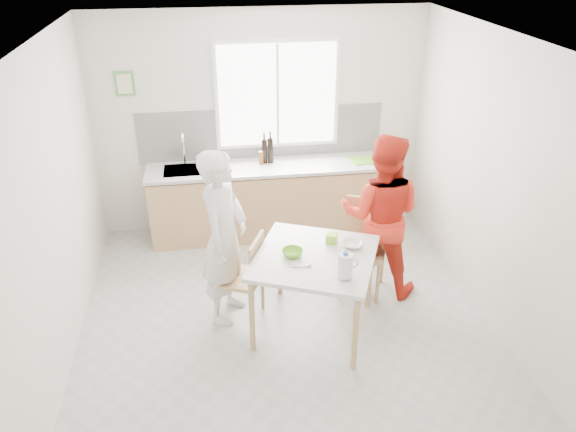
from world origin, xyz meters
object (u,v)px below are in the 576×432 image
object	(u,v)px
bowl_white	(352,244)
bowl_green	(293,253)
chair_far	(364,242)
person_white	(224,238)
person_red	(381,216)
wine_bottle_a	(270,150)
dining_table	(315,264)
wine_bottle_b	(264,151)
chair_left	(246,274)
milk_jug	(346,265)

from	to	relation	value
bowl_white	bowl_green	bearing A→B (deg)	-172.38
chair_far	person_white	distance (m)	1.52
person_red	wine_bottle_a	world-z (taller)	person_red
dining_table	person_white	xyz separation A→B (m)	(-0.81, 0.35, 0.15)
person_white	bowl_white	size ratio (longest dim) A/B	9.14
bowl_white	wine_bottle_b	distance (m)	2.06
chair_far	person_red	size ratio (longest dim) A/B	0.58
chair_left	person_red	size ratio (longest dim) A/B	0.52
dining_table	person_white	size ratio (longest dim) A/B	0.79
person_white	bowl_green	distance (m)	0.68
dining_table	chair_left	distance (m)	0.72
chair_far	bowl_green	size ratio (longest dim) A/B	5.27
chair_far	bowl_green	bearing A→B (deg)	-122.12
chair_left	chair_far	bearing A→B (deg)	128.69
person_white	bowl_green	size ratio (longest dim) A/B	9.21
chair_far	wine_bottle_b	size ratio (longest dim) A/B	3.35
chair_left	bowl_green	distance (m)	0.60
wine_bottle_a	milk_jug	bearing A→B (deg)	-81.92
chair_left	bowl_green	xyz separation A→B (m)	(0.42, -0.24, 0.35)
dining_table	person_red	bearing A→B (deg)	36.40
milk_jug	wine_bottle_b	distance (m)	2.49
person_red	dining_table	bearing A→B (deg)	59.74
person_white	wine_bottle_a	xyz separation A→B (m)	(0.65, 1.70, 0.20)
chair_far	wine_bottle_b	xyz separation A→B (m)	(-0.88, 1.45, 0.52)
chair_left	wine_bottle_a	size ratio (longest dim) A/B	2.83
dining_table	milk_jug	world-z (taller)	milk_jug
bowl_white	wine_bottle_a	distance (m)	2.03
chair_far	dining_table	bearing A→B (deg)	-112.96
dining_table	wine_bottle_b	distance (m)	2.11
milk_jug	wine_bottle_b	world-z (taller)	wine_bottle_b
milk_jug	person_red	bearing A→B (deg)	81.29
person_white	wine_bottle_a	size ratio (longest dim) A/B	5.50
chair_far	wine_bottle_a	size ratio (longest dim) A/B	3.14
dining_table	bowl_green	bearing A→B (deg)	170.70
bowl_green	milk_jug	world-z (taller)	milk_jug
chair_far	wine_bottle_b	bearing A→B (deg)	144.67
milk_jug	wine_bottle_b	xyz separation A→B (m)	(-0.42, 2.45, 0.13)
dining_table	wine_bottle_a	distance (m)	2.09
dining_table	milk_jug	bearing A→B (deg)	-64.09
person_red	wine_bottle_a	distance (m)	1.76
chair_left	person_white	bearing A→B (deg)	-90.00
bowl_green	milk_jug	xyz separation A→B (m)	(0.39, -0.42, 0.10)
person_red	person_white	bearing A→B (deg)	31.68
person_white	bowl_green	bearing A→B (deg)	-94.19
wine_bottle_b	dining_table	bearing A→B (deg)	-83.60
chair_left	wine_bottle_a	world-z (taller)	wine_bottle_a
bowl_white	milk_jug	size ratio (longest dim) A/B	0.82
chair_far	wine_bottle_b	distance (m)	1.77
dining_table	bowl_green	world-z (taller)	bowl_green
chair_left	person_white	xyz separation A→B (m)	(-0.18, 0.08, 0.38)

